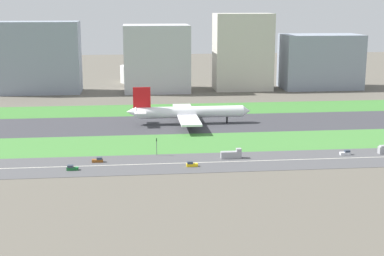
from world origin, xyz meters
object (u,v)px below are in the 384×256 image
at_px(car_4, 72,168).
at_px(terminal_building, 37,58).
at_px(traffic_light, 157,145).
at_px(hangar_building, 156,58).
at_px(car_0, 346,153).
at_px(office_tower, 243,52).
at_px(fuel_tank_west, 135,74).
at_px(car_3, 191,164).
at_px(airliner, 187,112).
at_px(truck_1, 232,154).
at_px(cargo_warehouse, 320,61).
at_px(car_2, 98,160).

relative_size(car_4, terminal_building, 0.07).
distance_m(traffic_light, hangar_building, 175.25).
bearing_deg(car_0, office_tower, 92.58).
distance_m(office_tower, fuel_tank_west, 91.51).
bearing_deg(car_3, hangar_building, -88.71).
bearing_deg(car_0, traffic_light, 174.20).
xyz_separation_m(hangar_building, fuel_tank_west, (-14.82, 45.00, -16.68)).
height_order(airliner, truck_1, airliner).
bearing_deg(office_tower, hangar_building, 180.00).
bearing_deg(car_4, office_tower, -118.35).
xyz_separation_m(truck_1, office_tower, (40.23, 182.00, 25.55)).
height_order(traffic_light, hangar_building, hangar_building).
bearing_deg(terminal_building, cargo_warehouse, 0.00).
bearing_deg(cargo_warehouse, fuel_tank_west, 161.57).
bearing_deg(car_3, terminal_building, -65.56).
bearing_deg(cargo_warehouse, office_tower, 180.00).
bearing_deg(car_0, car_4, -174.89).
bearing_deg(car_0, car_3, -171.39).
distance_m(car_4, traffic_light, 37.81).
distance_m(car_4, car_0, 112.21).
relative_size(hangar_building, office_tower, 0.86).
relative_size(truck_1, office_tower, 0.15).
xyz_separation_m(traffic_light, hangar_building, (8.33, 174.01, 19.08)).
bearing_deg(car_3, traffic_light, -54.88).
xyz_separation_m(office_tower, fuel_tank_west, (-76.99, 45.00, -20.53)).
distance_m(car_2, cargo_warehouse, 238.09).
relative_size(car_0, traffic_light, 0.61).
relative_size(car_0, terminal_building, 0.07).
relative_size(airliner, car_0, 14.77).
relative_size(traffic_light, hangar_building, 0.15).
bearing_deg(car_4, airliner, -123.55).
bearing_deg(truck_1, terminal_building, 119.95).
distance_m(car_0, terminal_building, 239.12).
relative_size(car_0, hangar_building, 0.09).
xyz_separation_m(car_4, car_0, (111.76, 10.00, 0.00)).
bearing_deg(airliner, office_tower, 65.54).
bearing_deg(car_4, terminal_building, -77.80).
distance_m(car_2, hangar_building, 186.17).
xyz_separation_m(truck_1, hangar_building, (-21.94, 182.00, 21.70)).
height_order(truck_1, terminal_building, terminal_building).
distance_m(airliner, car_3, 78.41).
distance_m(truck_1, hangar_building, 184.60).
height_order(airliner, cargo_warehouse, cargo_warehouse).
distance_m(truck_1, cargo_warehouse, 207.62).
height_order(hangar_building, cargo_warehouse, hangar_building).
xyz_separation_m(car_0, terminal_building, (-153.26, 182.00, 23.75)).
distance_m(truck_1, fuel_tank_west, 230.01).
distance_m(car_2, traffic_light, 25.34).
relative_size(truck_1, hangar_building, 0.18).
height_order(car_3, office_tower, office_tower).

